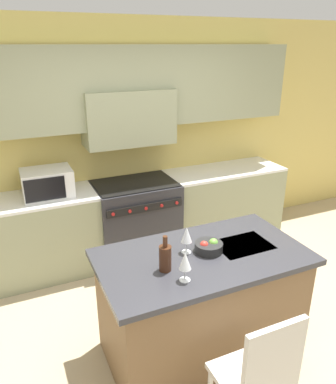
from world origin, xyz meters
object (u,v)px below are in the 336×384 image
object	(u,v)px
microwave	(47,183)
wine_glass_near	(185,261)
range_stove	(136,219)
fruit_bowl	(209,247)
wine_glass_far	(187,235)
wine_bottle	(165,257)
island_chair	(259,376)

from	to	relation	value
microwave	wine_glass_near	size ratio (longest dim) A/B	2.32
range_stove	fruit_bowl	distance (m)	1.75
microwave	fruit_bowl	xyz separation A→B (m)	(0.96, -1.69, -0.10)
range_stove	wine_glass_far	bearing A→B (deg)	-95.34
range_stove	wine_bottle	xyz separation A→B (m)	(-0.39, -1.77, 0.56)
island_chair	fruit_bowl	xyz separation A→B (m)	(0.13, 0.86, 0.40)
range_stove	wine_glass_near	world-z (taller)	wine_glass_near
range_stove	wine_glass_near	size ratio (longest dim) A/B	4.36
island_chair	wine_glass_far	xyz separation A→B (m)	(-0.04, 0.91, 0.51)
island_chair	fruit_bowl	size ratio (longest dim) A/B	4.68
microwave	wine_bottle	bearing A→B (deg)	-72.71
microwave	fruit_bowl	distance (m)	1.95
island_chair	wine_glass_near	bearing A→B (deg)	109.64
island_chair	wine_bottle	world-z (taller)	wine_bottle
microwave	wine_glass_near	world-z (taller)	microwave
wine_bottle	wine_glass_near	distance (m)	0.19
island_chair	wine_glass_near	world-z (taller)	wine_glass_near
wine_glass_far	wine_glass_near	bearing A→B (deg)	-118.24
range_stove	fruit_bowl	world-z (taller)	fruit_bowl
wine_bottle	microwave	bearing A→B (deg)	107.29
microwave	wine_glass_near	distance (m)	2.05
fruit_bowl	range_stove	bearing A→B (deg)	90.47
island_chair	fruit_bowl	world-z (taller)	fruit_bowl
wine_glass_near	fruit_bowl	bearing A→B (deg)	38.24
wine_glass_near	island_chair	bearing A→B (deg)	-70.36
wine_bottle	wine_glass_far	distance (m)	0.29
microwave	island_chair	distance (m)	2.73
island_chair	range_stove	bearing A→B (deg)	87.44
range_stove	wine_bottle	distance (m)	1.90
wine_glass_far	wine_bottle	bearing A→B (deg)	-147.90
range_stove	wine_bottle	size ratio (longest dim) A/B	3.53
range_stove	fruit_bowl	size ratio (longest dim) A/B	4.37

